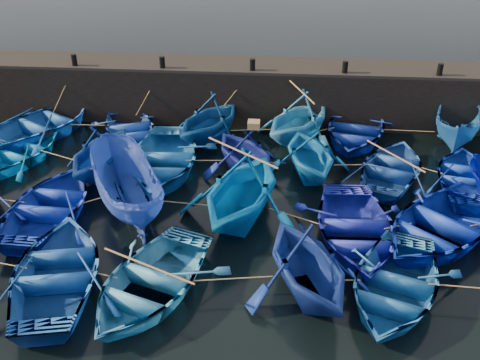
{
  "coord_description": "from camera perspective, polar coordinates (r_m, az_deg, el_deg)",
  "views": [
    {
      "loc": [
        1.39,
        -13.1,
        10.02
      ],
      "look_at": [
        0.0,
        3.2,
        0.7
      ],
      "focal_mm": 40.0,
      "sensor_mm": 36.0,
      "label": 1
    }
  ],
  "objects": [
    {
      "name": "quay_top",
      "position": [
        24.79,
        1.47,
        12.14
      ],
      "size": [
        26.0,
        2.5,
        0.12
      ],
      "primitive_type": "cube",
      "color": "black",
      "rests_on": "quay_wall"
    },
    {
      "name": "boat_7",
      "position": [
        20.72,
        -14.56,
        3.06
      ],
      "size": [
        4.19,
        4.64,
        2.13
      ],
      "primitive_type": "imported",
      "rotation": [
        0.0,
        0.0,
        2.95
      ],
      "color": "navy",
      "rests_on": "ground"
    },
    {
      "name": "bollard_4",
      "position": [
        24.7,
        20.56,
        10.98
      ],
      "size": [
        0.24,
        0.24,
        0.5
      ],
      "primitive_type": "cylinder",
      "color": "black",
      "rests_on": "quay_top"
    },
    {
      "name": "boat_3",
      "position": [
        22.92,
        6.34,
        6.67
      ],
      "size": [
        5.5,
        5.66,
        2.27
      ],
      "primitive_type": "imported",
      "rotation": [
        0.0,
        0.0,
        -0.59
      ],
      "color": "#2C7FD5",
      "rests_on": "ground"
    },
    {
      "name": "boat_10",
      "position": [
        20.16,
        7.52,
        2.88
      ],
      "size": [
        4.17,
        4.56,
        2.04
      ],
      "primitive_type": "imported",
      "rotation": [
        0.0,
        0.0,
        3.38
      ],
      "color": "#0E64B8",
      "rests_on": "ground"
    },
    {
      "name": "boat_4",
      "position": [
        23.68,
        12.17,
        5.36
      ],
      "size": [
        4.75,
        5.86,
        1.07
      ],
      "primitive_type": "imported",
      "rotation": [
        0.0,
        0.0,
        -0.22
      ],
      "color": "navy",
      "rests_on": "ground"
    },
    {
      "name": "boat_5",
      "position": [
        24.41,
        22.23,
        5.5
      ],
      "size": [
        3.12,
        5.08,
        1.84
      ],
      "primitive_type": "imported",
      "rotation": [
        0.0,
        0.0,
        -0.3
      ],
      "color": "#1859A4",
      "rests_on": "ground"
    },
    {
      "name": "wooden_crate",
      "position": [
        19.71,
        1.48,
        5.93
      ],
      "size": [
        0.44,
        0.45,
        0.26
      ],
      "primitive_type": "cube",
      "color": "olive",
      "rests_on": "boat_9"
    },
    {
      "name": "boat_16",
      "position": [
        17.21,
        0.18,
        -0.89
      ],
      "size": [
        5.34,
        5.79,
        2.54
      ],
      "primitive_type": "imported",
      "rotation": [
        0.0,
        0.0,
        -0.28
      ],
      "color": "blue",
      "rests_on": "ground"
    },
    {
      "name": "bollard_3",
      "position": [
        23.94,
        11.14,
        11.74
      ],
      "size": [
        0.24,
        0.24,
        0.5
      ],
      "primitive_type": "cylinder",
      "color": "black",
      "rests_on": "quay_top"
    },
    {
      "name": "boat_8",
      "position": [
        20.74,
        -8.31,
        2.24
      ],
      "size": [
        4.24,
        5.75,
        1.16
      ],
      "primitive_type": "imported",
      "rotation": [
        0.0,
        0.0,
        0.05
      ],
      "color": "blue",
      "rests_on": "ground"
    },
    {
      "name": "boat_14",
      "position": [
        18.88,
        -19.55,
        -2.49
      ],
      "size": [
        3.69,
        5.04,
        1.02
      ],
      "primitive_type": "imported",
      "rotation": [
        0.0,
        0.0,
        3.11
      ],
      "color": "#0D2594",
      "rests_on": "ground"
    },
    {
      "name": "boat_22",
      "position": [
        14.89,
        -9.62,
        -10.58
      ],
      "size": [
        4.85,
        5.69,
        1.0
      ],
      "primitive_type": "imported",
      "rotation": [
        0.0,
        0.0,
        -0.34
      ],
      "color": "#2F7CC7",
      "rests_on": "ground"
    },
    {
      "name": "mooring_ropes",
      "position": [
        20.36,
        0.17,
        2.98
      ],
      "size": [
        17.95,
        11.77,
        2.1
      ],
      "color": "tan",
      "rests_on": "ground"
    },
    {
      "name": "boat_1",
      "position": [
        23.91,
        -11.74,
        5.47
      ],
      "size": [
        4.71,
        5.38,
        0.93
      ],
      "primitive_type": "imported",
      "rotation": [
        0.0,
        0.0,
        0.41
      ],
      "color": "#1D45B3",
      "rests_on": "ground"
    },
    {
      "name": "boat_11",
      "position": [
        20.94,
        15.99,
        1.3
      ],
      "size": [
        4.67,
        5.42,
        0.94
      ],
      "primitive_type": "imported",
      "rotation": [
        0.0,
        0.0,
        2.78
      ],
      "color": "navy",
      "rests_on": "ground"
    },
    {
      "name": "boat_21",
      "position": [
        15.82,
        -18.83,
        -9.13
      ],
      "size": [
        4.57,
        5.67,
        1.05
      ],
      "primitive_type": "imported",
      "rotation": [
        0.0,
        0.0,
        3.35
      ],
      "color": "navy",
      "rests_on": "ground"
    },
    {
      "name": "boat_17",
      "position": [
        17.01,
        12.13,
        -5.03
      ],
      "size": [
        3.83,
        5.21,
        1.05
      ],
      "primitive_type": "imported",
      "rotation": [
        0.0,
        0.0,
        0.04
      ],
      "color": "#141F9E",
      "rests_on": "ground"
    },
    {
      "name": "boat_15",
      "position": [
        18.19,
        -12.13,
        -0.8
      ],
      "size": [
        4.18,
        5.46,
        2.0
      ],
      "primitive_type": "imported",
      "rotation": [
        0.0,
        0.0,
        3.64
      ],
      "color": "#20409D",
      "rests_on": "ground"
    },
    {
      "name": "boat_6",
      "position": [
        23.07,
        -22.4,
        2.74
      ],
      "size": [
        4.41,
        5.01,
        0.86
      ],
      "primitive_type": "imported",
      "rotation": [
        0.0,
        0.0,
        2.72
      ],
      "color": "blue",
      "rests_on": "ground"
    },
    {
      "name": "boat_12",
      "position": [
        21.22,
        23.1,
        0.34
      ],
      "size": [
        4.05,
        5.07,
        0.94
      ],
      "primitive_type": "imported",
      "rotation": [
        0.0,
        0.0,
        2.95
      ],
      "color": "#0A2CA3",
      "rests_on": "ground"
    },
    {
      "name": "boat_2",
      "position": [
        22.85,
        -3.28,
        6.59
      ],
      "size": [
        5.05,
        5.29,
        2.17
      ],
      "primitive_type": "imported",
      "rotation": [
        0.0,
        0.0,
        -0.48
      ],
      "color": "navy",
      "rests_on": "ground"
    },
    {
      "name": "boat_24",
      "position": [
        15.19,
        16.09,
        -10.59
      ],
      "size": [
        4.77,
        5.58,
        0.98
      ],
      "primitive_type": "imported",
      "rotation": [
        0.0,
        0.0,
        -0.34
      ],
      "color": "#175690",
      "rests_on": "ground"
    },
    {
      "name": "boat_9",
      "position": [
        20.2,
        0.59,
        3.08
      ],
      "size": [
        4.74,
        4.88,
        1.96
      ],
      "primitive_type": "imported",
      "rotation": [
        0.0,
        0.0,
        3.73
      ],
      "color": "navy",
      "rests_on": "ground"
    },
    {
      "name": "boat_23",
      "position": [
        14.48,
        7.19,
        -8.78
      ],
      "size": [
        4.78,
        5.09,
        2.14
      ],
      "primitive_type": "imported",
      "rotation": [
        0.0,
        0.0,
        0.39
      ],
      "color": "navy",
      "rests_on": "ground"
    },
    {
      "name": "bollard_0",
      "position": [
        25.59,
        -17.27,
        12.13
      ],
      "size": [
        0.24,
        0.24,
        0.5
      ],
      "primitive_type": "cylinder",
      "color": "black",
      "rests_on": "quay_top"
    },
    {
      "name": "quay_wall",
      "position": [
        25.22,
        1.43,
        9.3
      ],
      "size": [
        26.0,
        2.5,
        2.5
      ],
      "primitive_type": "cube",
      "color": "black",
      "rests_on": "ground"
    },
    {
      "name": "ground",
      "position": [
        16.55,
        -0.95,
        -7.59
      ],
      "size": [
        120.0,
        120.0,
        0.0
      ],
      "primitive_type": "plane",
      "color": "black",
      "rests_on": "ground"
    },
    {
      "name": "boat_18",
      "position": [
        17.87,
        20.63,
        -4.42
      ],
      "size": [
        6.58,
        6.71,
        1.14
      ],
      "primitive_type": "imported",
      "rotation": [
        0.0,
        0.0,
        -0.73
      ],
      "color": "#0823A0",
      "rests_on": "ground"
    },
    {
      "name": "bollard_1",
      "position": [
        24.41,
        -8.3,
        12.33
      ],
      "size": [
        0.24,
        0.24,
        0.5
      ],
      "primitive_type": "cylinder",
      "color": "black",
      "rests_on": "quay_top"
    },
    {
      "name": "boat_0",
      "position": [
        25.17,
        -20.34,
        5.69
      ],
      "size": [
        6.17,
        6.71,
        1.14
      ],
      "primitive_type": "imported",
      "rotation": [
        0.0,
        0.0,
        2.6
      ],
      "color": "#124895",
      "rests_on": "ground"
    },
    {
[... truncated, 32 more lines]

